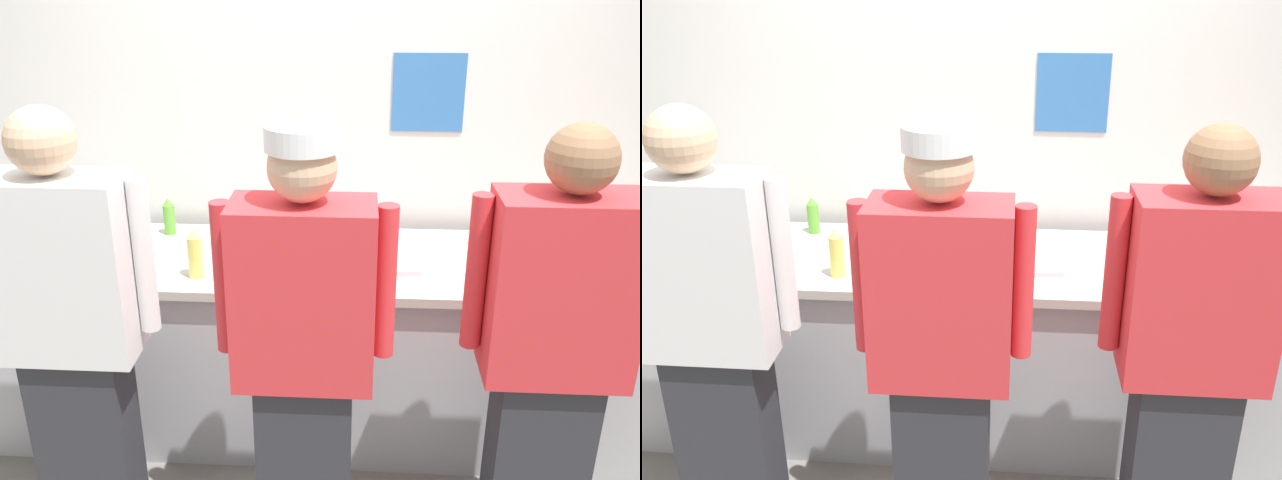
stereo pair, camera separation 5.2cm
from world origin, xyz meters
The scene contains 14 objects.
ground_plane centered at (0.00, 0.00, 0.00)m, with size 9.00×9.00×0.00m, color slate.
wall_back centered at (0.00, 0.91, 1.36)m, with size 5.12×0.11×2.71m.
prep_counter centered at (0.00, 0.40, 0.45)m, with size 3.26×0.76×0.89m.
chef_near_left centered at (-0.85, -0.33, 0.90)m, with size 0.62×0.24×1.70m.
chef_center centered at (-0.02, -0.40, 0.89)m, with size 0.60×0.24×1.67m.
chef_far_right centered at (0.81, -0.34, 0.89)m, with size 0.61×0.24×1.67m.
plate_stack_front centered at (-0.93, 0.26, 0.94)m, with size 0.21×0.21×0.10m.
mixing_bowl_steel centered at (-1.21, 0.49, 0.96)m, with size 0.34×0.34×0.14m, color #B7BABF.
sheet_tray centered at (0.20, 0.35, 0.90)m, with size 0.41×0.30×0.02m, color #B7BABF.
squeeze_bottle_primary centered at (-0.52, 0.17, 0.99)m, with size 0.06×0.06×0.21m.
squeeze_bottle_secondary centered at (-0.76, 0.64, 0.98)m, with size 0.06×0.06×0.18m.
ramekin_red_sauce centered at (-0.30, 0.27, 0.91)m, with size 0.09×0.09×0.04m.
ramekin_orange_sauce centered at (0.97, 0.22, 0.91)m, with size 0.09×0.09×0.04m.
deli_cup centered at (-0.95, 0.50, 0.94)m, with size 0.09×0.09×0.11m, color white.
Camera 1 is at (0.15, -2.31, 2.09)m, focal length 37.28 mm.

